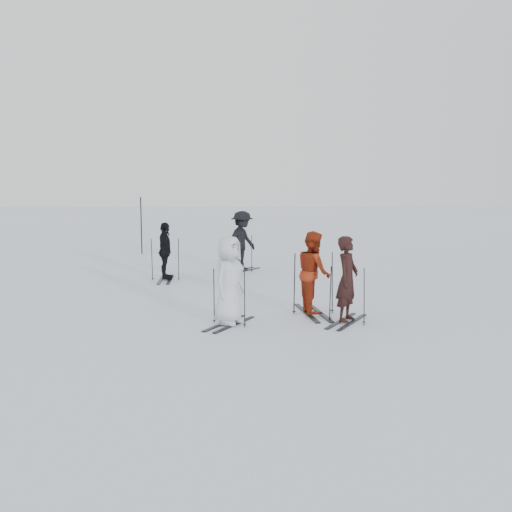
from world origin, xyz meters
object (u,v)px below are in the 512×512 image
Objects in this scene: skier_grey at (229,281)px; skier_uphill_far at (242,242)px; skier_uphill_left at (165,252)px; piste_marker at (141,226)px; skier_red at (314,273)px; skier_near_dark at (347,280)px.

skier_uphill_far is at bearing 27.26° from skier_grey.
skier_uphill_left is 6.58m from piste_marker.
skier_uphill_far reaches higher than skier_red.
piste_marker reaches higher than skier_uphill_left.
skier_red reaches higher than skier_near_dark.
skier_near_dark is at bearing -142.61° from skier_uphill_left.
skier_grey is (-2.33, -0.11, 0.01)m from skier_near_dark.
skier_red is at bearing -63.53° from piste_marker.
piste_marker is at bearing 18.90° from skier_red.
skier_uphill_far is (-1.44, 6.12, 0.07)m from skier_red.
skier_red is (-0.56, 0.79, 0.02)m from skier_near_dark.
skier_grey is at bearing -72.89° from piste_marker.
piste_marker is (-5.92, 11.57, 0.28)m from skier_near_dark.
skier_red is 0.77× the size of piste_marker.
skier_red is 1.99m from skier_grey.
piste_marker is at bearing 58.32° from skier_near_dark.
skier_uphill_far reaches higher than skier_grey.
skier_uphill_left is at bearing -74.93° from piste_marker.
skier_uphill_far is at bearing 47.32° from skier_near_dark.
skier_grey is at bearing -147.09° from skier_uphill_far.
piste_marker reaches higher than skier_red.
skier_uphill_left is 2.79m from skier_uphill_far.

